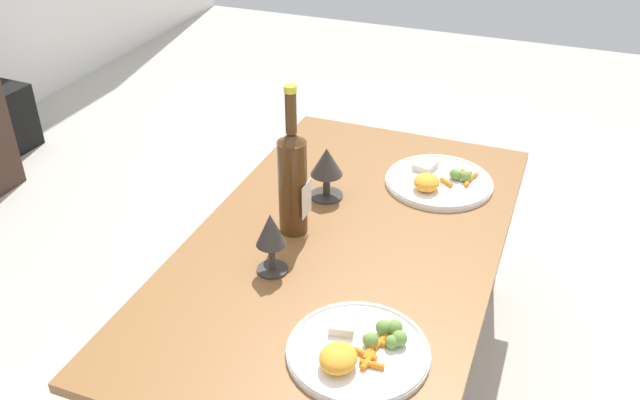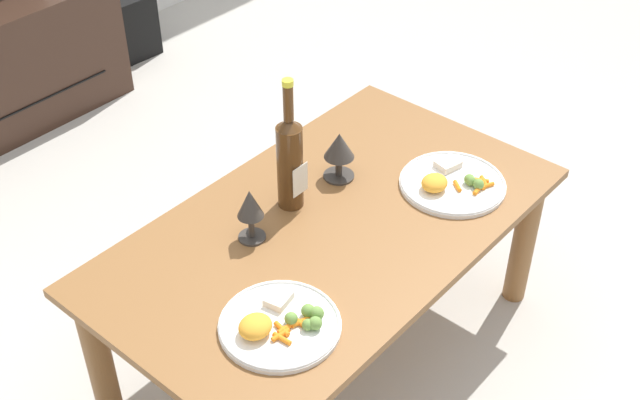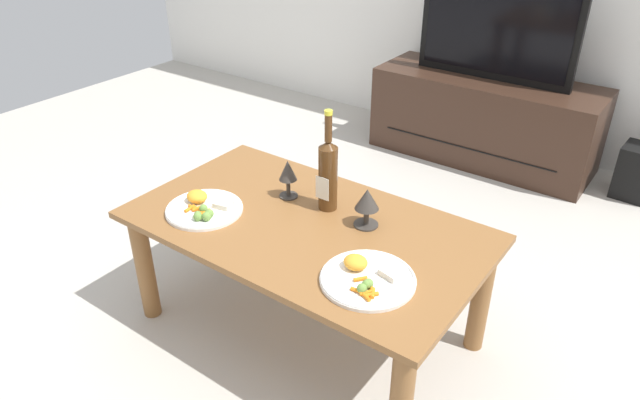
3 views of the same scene
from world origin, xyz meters
name	(u,v)px [view 3 (image 3 of 3)]	position (x,y,z in m)	size (l,w,h in m)	color
ground_plane	(307,328)	(0.00, 0.00, 0.00)	(6.40, 6.40, 0.00)	#B7B2A8
dining_table	(306,243)	(0.00, 0.00, 0.41)	(1.27, 0.73, 0.49)	brown
tv_stand	(484,119)	(-0.06, 1.87, 0.26)	(1.32, 0.48, 0.51)	#382319
tv_screen	(497,32)	(-0.06, 1.87, 0.78)	(0.91, 0.05, 0.54)	black
floor_speaker	(637,172)	(0.82, 1.90, 0.15)	(0.20, 0.20, 0.29)	black
wine_bottle	(329,172)	(0.00, 0.14, 0.64)	(0.07, 0.07, 0.38)	#4C2D14
goblet_left	(288,173)	(-0.17, 0.12, 0.60)	(0.07, 0.07, 0.15)	#38332D
goblet_right	(367,202)	(0.18, 0.12, 0.59)	(0.09, 0.09, 0.15)	#38332D
dinner_plate_left	(204,208)	(-0.35, -0.15, 0.51)	(0.28, 0.28, 0.06)	white
dinner_plate_right	(367,277)	(0.35, -0.15, 0.51)	(0.30, 0.30, 0.05)	white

